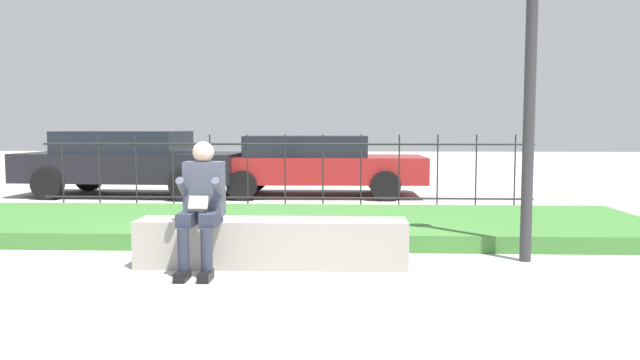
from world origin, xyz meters
name	(u,v)px	position (x,y,z in m)	size (l,w,h in m)	color
ground_plane	(248,266)	(0.00, 0.00, 0.00)	(60.00, 60.00, 0.00)	#B2AFA8
stone_bench	(272,245)	(0.25, 0.00, 0.22)	(2.75, 0.50, 0.48)	gray
person_seated_reader	(202,201)	(-0.40, -0.28, 0.71)	(0.42, 0.73, 1.28)	black
grass_berm	(273,224)	(0.00, 2.13, 0.10)	(10.09, 2.85, 0.20)	#3D7533
iron_fence	(285,172)	(0.00, 3.89, 0.69)	(8.09, 0.03, 1.30)	#232326
car_parked_center	(313,163)	(0.31, 6.57, 0.67)	(4.50, 2.02, 1.25)	maroon
car_parked_left	(131,161)	(-3.47, 6.43, 0.72)	(4.59, 2.13, 1.34)	black
street_lamp	(531,56)	(2.92, 0.34, 2.16)	(0.28, 0.28, 3.46)	#2D2D30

